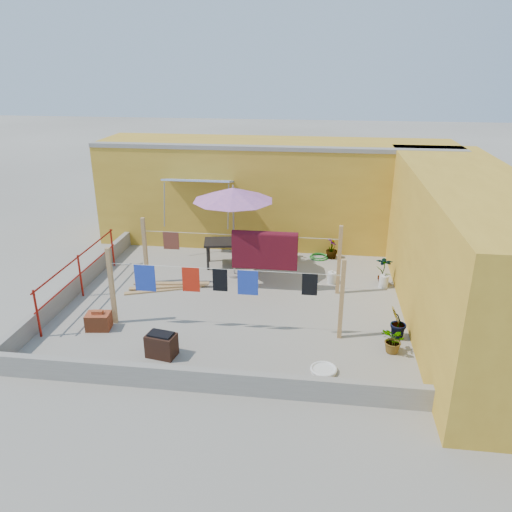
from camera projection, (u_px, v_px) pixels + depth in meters
The scene contains 21 objects.
ground at pixel (235, 301), 12.28m from camera, with size 80.00×80.00×0.00m, color #9E998E.
wall_back at pixel (274, 191), 15.95m from camera, with size 11.00×3.27×3.21m.
wall_right at pixel (465, 250), 11.06m from camera, with size 2.40×9.00×3.20m, color gold.
parapet_front at pixel (201, 380), 8.90m from camera, with size 8.30×0.16×0.44m, color gray.
parapet_left at pixel (77, 284), 12.69m from camera, with size 0.16×7.30×0.44m, color gray.
red_railing at pixel (80, 269), 12.30m from camera, with size 0.05×4.20×1.10m.
clothesline_rig at pixel (257, 255), 12.33m from camera, with size 5.09×2.35×1.80m.
patio_umbrella at pixel (233, 195), 12.88m from camera, with size 2.31×2.31×2.55m.
outdoor_table at pixel (232, 243), 14.20m from camera, with size 1.69×1.06×0.74m.
brick_stack at pixel (99, 321), 10.95m from camera, with size 0.56×0.44×0.45m.
lumber_pile at pixel (168, 287), 12.91m from camera, with size 2.08×0.86×0.13m.
brazier at pixel (161, 345), 9.93m from camera, with size 0.63×0.48×0.51m.
white_basin at pixel (324, 370), 9.48m from camera, with size 0.52×0.52×0.09m.
water_jug_a at pixel (384, 281), 12.97m from camera, with size 0.24×0.24×0.37m.
water_jug_b at pixel (332, 278), 13.20m from camera, with size 0.23×0.23×0.36m.
green_hose at pixel (319, 257), 14.94m from camera, with size 0.55×0.55×0.08m.
plant_back_a at pixel (286, 246), 14.67m from camera, with size 0.78×0.67×0.86m, color #225317.
plant_back_b at pixel (332, 249), 14.83m from camera, with size 0.34×0.34×0.60m, color #225317.
plant_right_a at pixel (384, 270), 13.04m from camera, with size 0.43×0.29×0.81m, color #225317.
plant_right_b at pixel (398, 323), 10.48m from camera, with size 0.42×0.34×0.76m, color #225317.
plant_right_c at pixel (394, 341), 10.02m from camera, with size 0.50×0.44×0.56m, color #225317.
Camera 1 is at (1.95, -10.85, 5.55)m, focal length 35.00 mm.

